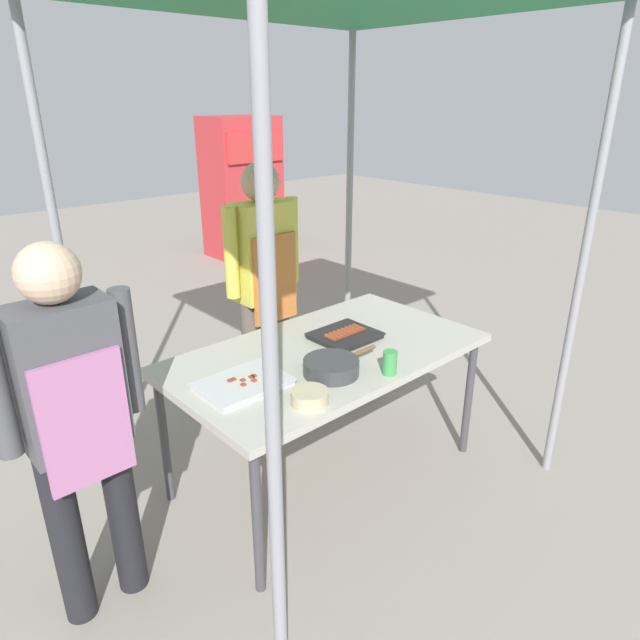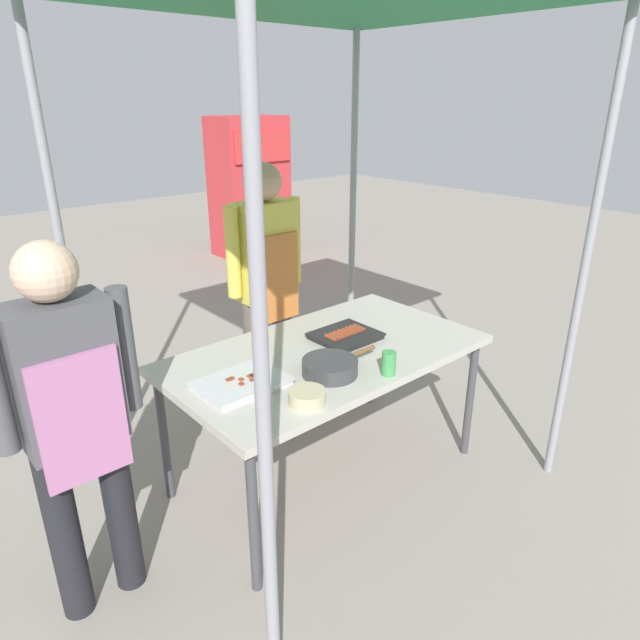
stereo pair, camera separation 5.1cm
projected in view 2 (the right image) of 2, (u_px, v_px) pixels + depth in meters
The scene contains 11 objects.
ground_plane at pixel (326, 472), 3.10m from camera, with size 18.00×18.00×0.00m, color gray.
stall_table at pixel (326, 360), 2.84m from camera, with size 1.60×0.90×0.75m.
stall_canopy at pixel (328, 11), 2.25m from camera, with size 2.10×1.80×2.38m.
tray_grilled_sausages at pixel (345, 336), 2.94m from camera, with size 0.32×0.28×0.05m.
tray_meat_skewers at pixel (241, 383), 2.46m from camera, with size 0.39×0.28×0.04m.
cooking_wok at pixel (330, 366), 2.56m from camera, with size 0.42×0.26×0.07m.
condiment_bowl at pixel (307, 397), 2.32m from camera, with size 0.16×0.16×0.06m, color #BFB28C.
drink_cup_near_edge at pixel (389, 363), 2.55m from camera, with size 0.07×0.07×0.11m, color #3F994C.
vendor_woman at pixel (266, 275), 3.32m from camera, with size 0.52×0.23×1.61m.
customer_nearby at pixel (72, 411), 2.01m from camera, with size 0.52×0.22×1.52m.
neighbor_stall_left at pixel (249, 187), 7.10m from camera, with size 0.89×0.65×1.72m.
Camera 2 is at (-1.71, -1.90, 1.95)m, focal length 31.31 mm.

